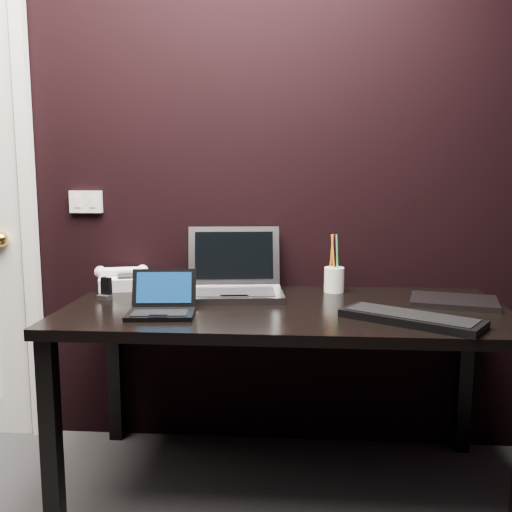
# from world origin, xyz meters

# --- Properties ---
(wall_back) EXTENTS (4.00, 0.00, 4.00)m
(wall_back) POSITION_xyz_m (0.00, 1.80, 1.30)
(wall_back) COLOR black
(wall_back) RESTS_ON ground
(wall_switch) EXTENTS (0.15, 0.02, 0.10)m
(wall_switch) POSITION_xyz_m (-0.62, 1.79, 1.12)
(wall_switch) COLOR silver
(wall_switch) RESTS_ON wall_back
(desk) EXTENTS (1.70, 0.80, 0.74)m
(desk) POSITION_xyz_m (0.30, 1.40, 0.66)
(desk) COLOR black
(desk) RESTS_ON ground
(netbook) EXTENTS (0.26, 0.23, 0.15)m
(netbook) POSITION_xyz_m (-0.14, 1.24, 0.77)
(netbook) COLOR black
(netbook) RESTS_ON desk
(silver_laptop) EXTENTS (0.44, 0.40, 0.28)m
(silver_laptop) POSITION_xyz_m (0.08, 1.58, 0.79)
(silver_laptop) COLOR gray
(silver_laptop) RESTS_ON desk
(ext_keyboard) EXTENTS (0.49, 0.40, 0.03)m
(ext_keyboard) POSITION_xyz_m (0.74, 1.19, 0.75)
(ext_keyboard) COLOR black
(ext_keyboard) RESTS_ON desk
(closed_laptop) EXTENTS (0.37, 0.30, 0.02)m
(closed_laptop) POSITION_xyz_m (0.96, 1.48, 0.75)
(closed_laptop) COLOR gray
(closed_laptop) RESTS_ON desk
(desk_phone) EXTENTS (0.24, 0.22, 0.12)m
(desk_phone) POSITION_xyz_m (-0.43, 1.68, 0.78)
(desk_phone) COLOR white
(desk_phone) RESTS_ON desk
(mobile_phone) EXTENTS (0.06, 0.06, 0.09)m
(mobile_phone) POSITION_xyz_m (-0.43, 1.47, 0.77)
(mobile_phone) COLOR black
(mobile_phone) RESTS_ON desk
(pen_cup) EXTENTS (0.09, 0.09, 0.25)m
(pen_cup) POSITION_xyz_m (0.51, 1.68, 0.80)
(pen_cup) COLOR white
(pen_cup) RESTS_ON desk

